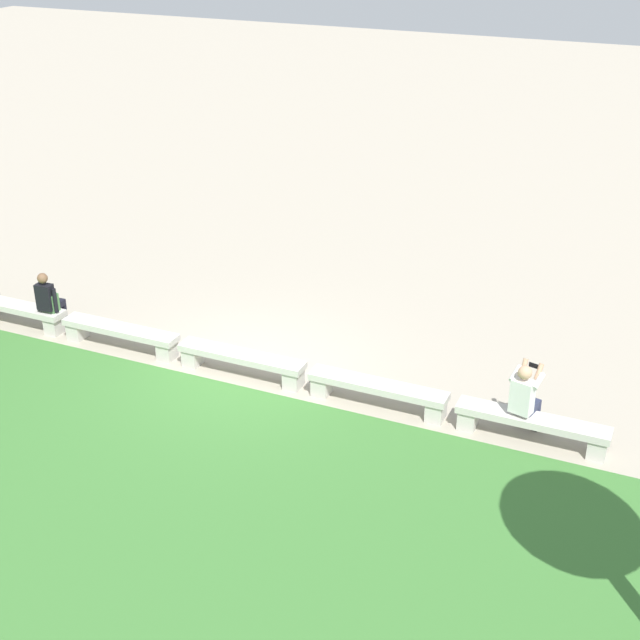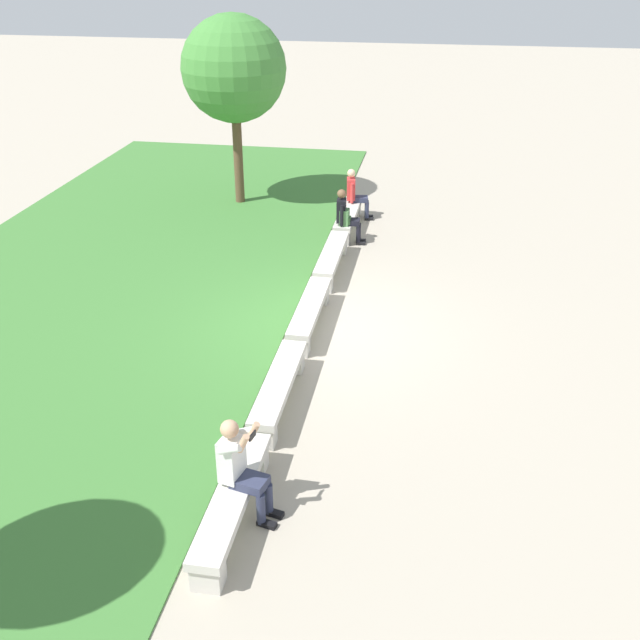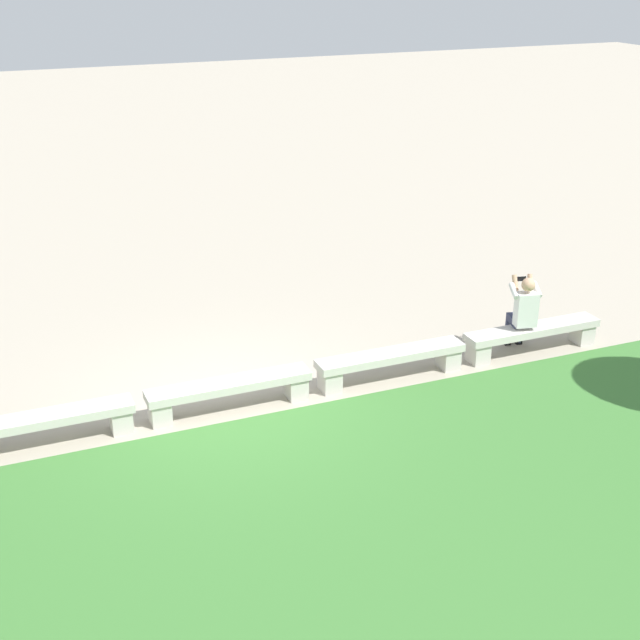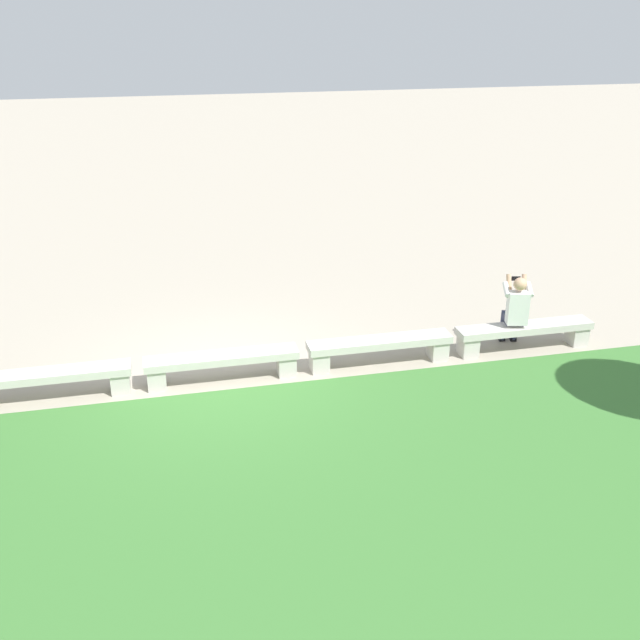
# 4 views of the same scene
# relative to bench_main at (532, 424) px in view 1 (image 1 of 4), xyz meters

# --- Properties ---
(ground_plane) EXTENTS (80.00, 80.00, 0.00)m
(ground_plane) POSITION_rel_bench_main_xyz_m (5.12, 0.00, -0.31)
(ground_plane) COLOR #A89E8C
(grass_strip) EXTENTS (24.63, 8.00, 0.03)m
(grass_strip) POSITION_rel_bench_main_xyz_m (5.12, 4.38, -0.30)
(grass_strip) COLOR #3D7533
(grass_strip) RESTS_ON ground
(bench_main) EXTENTS (2.38, 0.40, 0.45)m
(bench_main) POSITION_rel_bench_main_xyz_m (0.00, 0.00, 0.00)
(bench_main) COLOR beige
(bench_main) RESTS_ON ground
(bench_near) EXTENTS (2.38, 0.40, 0.45)m
(bench_near) POSITION_rel_bench_main_xyz_m (2.56, 0.00, 0.00)
(bench_near) COLOR beige
(bench_near) RESTS_ON ground
(bench_mid) EXTENTS (2.38, 0.40, 0.45)m
(bench_mid) POSITION_rel_bench_main_xyz_m (5.12, 0.00, 0.00)
(bench_mid) COLOR beige
(bench_mid) RESTS_ON ground
(bench_far) EXTENTS (2.38, 0.40, 0.45)m
(bench_far) POSITION_rel_bench_main_xyz_m (7.68, 0.00, 0.00)
(bench_far) COLOR beige
(bench_far) RESTS_ON ground
(bench_end) EXTENTS (2.38, 0.40, 0.45)m
(bench_end) POSITION_rel_bench_main_xyz_m (10.25, 0.00, 0.00)
(bench_end) COLOR beige
(bench_end) RESTS_ON ground
(person_photographer) EXTENTS (0.53, 0.77, 1.32)m
(person_photographer) POSITION_rel_bench_main_xyz_m (0.17, -0.08, 0.43)
(person_photographer) COLOR black
(person_photographer) RESTS_ON ground
(person_distant) EXTENTS (0.48, 0.69, 1.26)m
(person_distant) POSITION_rel_bench_main_xyz_m (9.34, -0.07, 0.36)
(person_distant) COLOR black
(person_distant) RESTS_ON ground
(backpack) EXTENTS (0.28, 0.24, 0.43)m
(backpack) POSITION_rel_bench_main_xyz_m (9.29, -0.05, 0.31)
(backpack) COLOR #4C7F47
(backpack) RESTS_ON bench_end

